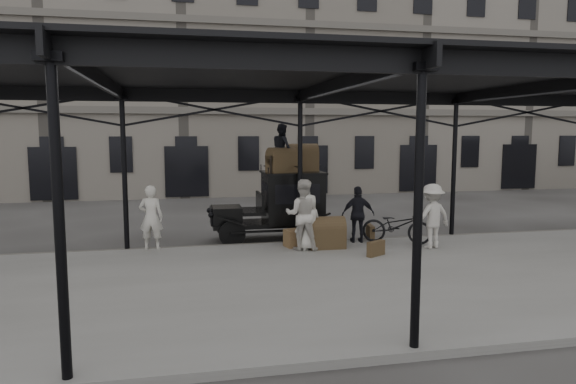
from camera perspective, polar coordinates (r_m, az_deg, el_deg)
The scene contains 18 objects.
ground at distance 13.68m, azimuth 3.23°, elevation -7.82°, with size 120.00×120.00×0.00m, color #383533.
platform at distance 11.81m, azimuth 5.76°, elevation -9.83°, with size 28.00×8.00×0.15m, color slate.
canopy at distance 11.65m, azimuth 5.61°, elevation 12.43°, with size 22.50×9.00×4.74m.
building_frontage at distance 31.19m, azimuth -5.45°, elevation 13.26°, with size 64.00×8.00×14.00m, color slate.
taxi at distance 16.24m, azimuth -0.59°, elevation -1.17°, with size 3.65×1.55×2.18m.
porter_left at distance 14.81m, azimuth -14.98°, elevation -2.74°, with size 0.66×0.43×1.81m, color beige.
porter_midleft at distance 14.27m, azimuth 1.63°, elevation -2.52°, with size 0.96×0.75×1.98m, color beige.
porter_centre at distance 14.31m, azimuth 2.31°, elevation -3.34°, with size 0.77×0.50×1.57m, color beige.
porter_official at distance 15.38m, azimuth 7.80°, elevation -2.48°, with size 0.98×0.41×1.68m, color black.
porter_right at distance 15.04m, azimuth 15.69°, elevation -2.59°, with size 1.18×0.68×1.83m, color #BCB6AC.
bicycle at distance 15.50m, azimuth 11.98°, elevation -3.66°, with size 0.70×2.01×1.06m, color black.
porter_roof at distance 15.99m, azimuth -0.64°, elevation 4.93°, with size 0.73×0.57×1.50m, color black.
steamer_trunk_roof_near at distance 15.85m, azimuth -0.71°, elevation 3.35°, with size 0.87×0.53×0.64m, color #4C3823, non-canonical shape.
steamer_trunk_roof_far at distance 16.45m, azimuth 1.56°, elevation 3.62°, with size 0.99×0.60×0.73m, color #4C3823, non-canonical shape.
steamer_trunk_platform at distance 14.64m, azimuth 4.28°, elevation -4.75°, with size 1.02×0.62×0.75m, color #4C3823, non-canonical shape.
wicker_hamper at distance 14.77m, azimuth 0.86°, elevation -5.12°, with size 0.60×0.45×0.50m, color olive.
suitcase_upright at distance 15.92m, azimuth 9.11°, elevation -4.44°, with size 0.15×0.60×0.45m, color #4C3823.
suitcase_flat at distance 13.88m, azimuth 9.74°, elevation -6.20°, with size 0.60×0.15×0.40m, color #4C3823.
Camera 1 is at (-3.43, -12.79, 3.43)m, focal length 32.00 mm.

